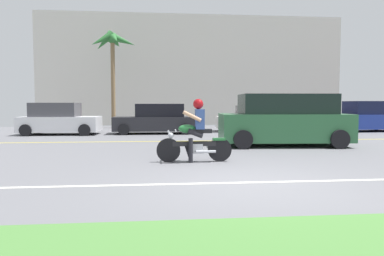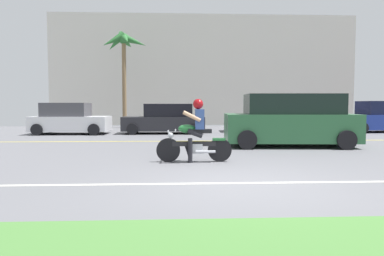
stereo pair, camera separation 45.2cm
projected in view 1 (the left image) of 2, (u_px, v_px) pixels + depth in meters
ground at (220, 160)px, 9.69m from camera, size 56.00×30.00×0.04m
lane_line_near at (247, 182)px, 6.74m from camera, size 50.40×0.12×0.01m
lane_line_far at (199, 141)px, 14.45m from camera, size 50.40×0.12×0.01m
motorcyclist at (195, 135)px, 9.16m from camera, size 1.94×0.63×1.62m
suv_nearby at (284, 121)px, 12.78m from camera, size 4.77×2.45×1.84m
parked_car_0 at (59, 120)px, 17.51m from camera, size 3.79×2.02×1.56m
parked_car_1 at (156, 120)px, 18.10m from camera, size 4.14×1.85×1.51m
parked_car_2 at (256, 119)px, 19.66m from camera, size 4.28×2.25×1.42m
parked_car_3 at (365, 117)px, 19.64m from camera, size 3.88×2.14×1.66m
palm_tree_0 at (112, 46)px, 22.22m from camera, size 2.90×2.97×6.10m
building_far at (191, 72)px, 27.39m from camera, size 21.92×4.00×7.89m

